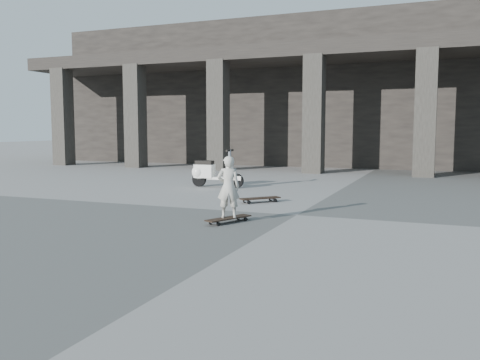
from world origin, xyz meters
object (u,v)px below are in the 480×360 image
at_px(child, 228,187).
at_px(scooter, 209,172).
at_px(longboard, 228,219).
at_px(skateboard_spare, 260,199).

bearing_deg(child, scooter, -84.26).
relative_size(longboard, skateboard_spare, 1.11).
relative_size(longboard, child, 0.87).
distance_m(skateboard_spare, child, 2.39).
distance_m(longboard, child, 0.52).
bearing_deg(skateboard_spare, child, -130.25).
xyz_separation_m(skateboard_spare, child, (0.29, -2.32, 0.51)).
bearing_deg(scooter, child, -63.57).
distance_m(skateboard_spare, scooter, 3.12).
xyz_separation_m(longboard, child, (-0.00, -0.00, 0.52)).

